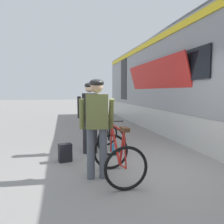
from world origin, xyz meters
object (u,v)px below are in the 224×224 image
object	(u,v)px
bicycle_near_red	(118,156)
backpack_on_platform	(65,153)
cyclist_far_in_dark	(90,111)
water_bottle_near_the_bikes	(113,147)
cyclist_near_in_olive	(97,120)
bicycle_far_black	(108,135)

from	to	relation	value
bicycle_near_red	backpack_on_platform	bearing A→B (deg)	126.87
cyclist_far_in_dark	water_bottle_near_the_bikes	size ratio (longest dim) A/B	8.26
bicycle_near_red	backpack_on_platform	size ratio (longest dim) A/B	2.72
bicycle_near_red	backpack_on_platform	world-z (taller)	bicycle_near_red
cyclist_far_in_dark	bicycle_near_red	bearing A→B (deg)	-81.16
cyclist_near_in_olive	backpack_on_platform	distance (m)	1.50
backpack_on_platform	water_bottle_near_the_bikes	distance (m)	1.36
cyclist_near_in_olive	backpack_on_platform	bearing A→B (deg)	116.30
water_bottle_near_the_bikes	bicycle_far_black	bearing A→B (deg)	123.48
cyclist_near_in_olive	backpack_on_platform	world-z (taller)	cyclist_near_in_olive
cyclist_far_in_dark	cyclist_near_in_olive	bearing A→B (deg)	-92.57
cyclist_near_in_olive	backpack_on_platform	size ratio (longest dim) A/B	4.40
bicycle_far_black	backpack_on_platform	size ratio (longest dim) A/B	2.73
bicycle_far_black	water_bottle_near_the_bikes	size ratio (longest dim) A/B	5.13
bicycle_far_black	backpack_on_platform	xyz separation A→B (m)	(-1.11, -0.75, -0.20)
cyclist_near_in_olive	bicycle_far_black	distance (m)	2.05
cyclist_near_in_olive	water_bottle_near_the_bikes	xyz separation A→B (m)	(0.66, 1.71, -0.95)
cyclist_far_in_dark	bicycle_far_black	size ratio (longest dim) A/B	1.61
cyclist_far_in_dark	water_bottle_near_the_bikes	bearing A→B (deg)	2.02
cyclist_near_in_olive	bicycle_far_black	xyz separation A→B (m)	(0.57, 1.86, -0.65)
backpack_on_platform	cyclist_near_in_olive	bearing A→B (deg)	-76.92
bicycle_near_red	water_bottle_near_the_bikes	xyz separation A→B (m)	(0.31, 1.81, -0.30)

